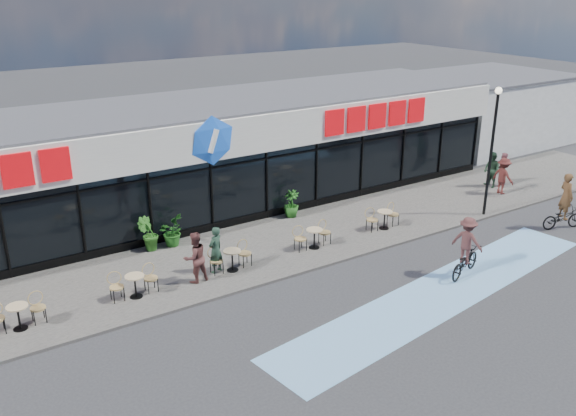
{
  "coord_description": "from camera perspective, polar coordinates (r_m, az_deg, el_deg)",
  "views": [
    {
      "loc": [
        -9.66,
        -13.33,
        9.44
      ],
      "look_at": [
        1.28,
        3.5,
        1.87
      ],
      "focal_mm": 38.0,
      "sensor_mm": 36.0,
      "label": 1
    }
  ],
  "objects": [
    {
      "name": "cyclist_b",
      "position": [
        26.67,
        24.4,
        -0.16
      ],
      "size": [
        1.87,
        1.15,
        2.32
      ],
      "color": "black",
      "rests_on": "ground"
    },
    {
      "name": "building",
      "position": [
        26.17,
        -10.09,
        4.59
      ],
      "size": [
        30.6,
        6.57,
        4.75
      ],
      "color": "black",
      "rests_on": "ground"
    },
    {
      "name": "cyclist_a",
      "position": [
        21.33,
        16.31,
        -3.96
      ],
      "size": [
        2.0,
        1.22,
        2.1
      ],
      "color": "black",
      "rests_on": "ground"
    },
    {
      "name": "potted_plant_left",
      "position": [
        22.74,
        -12.95,
        -2.38
      ],
      "size": [
        0.84,
        0.75,
        1.28
      ],
      "primitive_type": "imported",
      "rotation": [
        0.0,
        0.0,
        2.84
      ],
      "color": "#27611B",
      "rests_on": "sidewalk"
    },
    {
      "name": "bistro_set_1",
      "position": [
        19.12,
        -23.98,
        -8.99
      ],
      "size": [
        1.54,
        0.62,
        0.9
      ],
      "color": "tan",
      "rests_on": "sidewalk"
    },
    {
      "name": "potted_plant_right",
      "position": [
        25.34,
        0.31,
        0.4
      ],
      "size": [
        0.88,
        0.88,
        1.13
      ],
      "primitive_type": "imported",
      "rotation": [
        0.0,
        0.0,
        5.32
      ],
      "color": "#1E5317",
      "rests_on": "sidewalk"
    },
    {
      "name": "potted_plant_mid",
      "position": [
        23.04,
        -10.89,
        -2.17
      ],
      "size": [
        1.16,
        1.23,
        1.09
      ],
      "primitive_type": "imported",
      "rotation": [
        0.0,
        0.0,
        1.19
      ],
      "color": "#1E5718",
      "rests_on": "sidewalk"
    },
    {
      "name": "bistro_set_4",
      "position": [
        22.52,
        2.34,
        -2.59
      ],
      "size": [
        1.54,
        0.62,
        0.9
      ],
      "color": "tan",
      "rests_on": "sidewalk"
    },
    {
      "name": "lamp_post",
      "position": [
        26.16,
        18.59,
        5.93
      ],
      "size": [
        0.28,
        0.28,
        5.36
      ],
      "color": "black",
      "rests_on": "sidewalk"
    },
    {
      "name": "sidewalk",
      "position": [
        22.35,
        -4.15,
        -4.24
      ],
      "size": [
        44.0,
        5.0,
        0.1
      ],
      "primitive_type": "cube",
      "color": "#5B5851",
      "rests_on": "ground"
    },
    {
      "name": "ground",
      "position": [
        18.98,
        2.56,
        -9.19
      ],
      "size": [
        120.0,
        120.0,
        0.0
      ],
      "primitive_type": "plane",
      "color": "#28282B",
      "rests_on": "ground"
    },
    {
      "name": "pedestrian_a",
      "position": [
        30.49,
        18.52,
        3.4
      ],
      "size": [
        0.79,
        0.94,
        1.7
      ],
      "primitive_type": "imported",
      "rotation": [
        0.0,
        0.0,
        -1.77
      ],
      "color": "#1C3422",
      "rests_on": "sidewalk"
    },
    {
      "name": "patron_left",
      "position": [
        20.63,
        -6.79,
        -3.9
      ],
      "size": [
        0.7,
        0.59,
        1.64
      ],
      "primitive_type": "imported",
      "rotation": [
        0.0,
        0.0,
        3.53
      ],
      "color": "#1D3426",
      "rests_on": "sidewalk"
    },
    {
      "name": "bistro_set_2",
      "position": [
        19.73,
        -14.21,
        -6.79
      ],
      "size": [
        1.54,
        0.62,
        0.9
      ],
      "color": "tan",
      "rests_on": "sidewalk"
    },
    {
      "name": "bike_lane",
      "position": [
        20.39,
        14.35,
        -7.61
      ],
      "size": [
        14.17,
        4.13,
        0.01
      ],
      "primitive_type": "cube",
      "rotation": [
        0.0,
        0.0,
        0.14
      ],
      "color": "#6A9EC9",
      "rests_on": "ground"
    },
    {
      "name": "patron_right",
      "position": [
        20.06,
        -8.69,
        -4.58
      ],
      "size": [
        0.92,
        0.76,
        1.73
      ],
      "primitive_type": "imported",
      "rotation": [
        0.0,
        0.0,
        3.27
      ],
      "color": "brown",
      "rests_on": "sidewalk"
    },
    {
      "name": "neighbour_building",
      "position": [
        39.45,
        17.99,
        8.89
      ],
      "size": [
        9.2,
        7.2,
        4.11
      ],
      "color": "silver",
      "rests_on": "ground"
    },
    {
      "name": "pedestrian_b",
      "position": [
        29.71,
        19.49,
        2.85
      ],
      "size": [
        0.64,
        1.11,
        1.7
      ],
      "primitive_type": "imported",
      "rotation": [
        0.0,
        0.0,
        1.56
      ],
      "color": "#471C19",
      "rests_on": "sidewalk"
    },
    {
      "name": "bistro_set_5",
      "position": [
        24.52,
        8.88,
        -0.85
      ],
      "size": [
        1.54,
        0.62,
        0.9
      ],
      "color": "tan",
      "rests_on": "sidewalk"
    },
    {
      "name": "bistro_set_3",
      "position": [
        20.9,
        -5.36,
        -4.6
      ],
      "size": [
        1.54,
        0.62,
        0.9
      ],
      "color": "tan",
      "rests_on": "sidewalk"
    },
    {
      "name": "pedestrian_c",
      "position": [
        30.8,
        19.38,
        3.42
      ],
      "size": [
        0.71,
        0.6,
        1.65
      ],
      "primitive_type": "imported",
      "rotation": [
        0.0,
        0.0,
        3.56
      ],
      "color": "#50292D",
      "rests_on": "sidewalk"
    }
  ]
}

